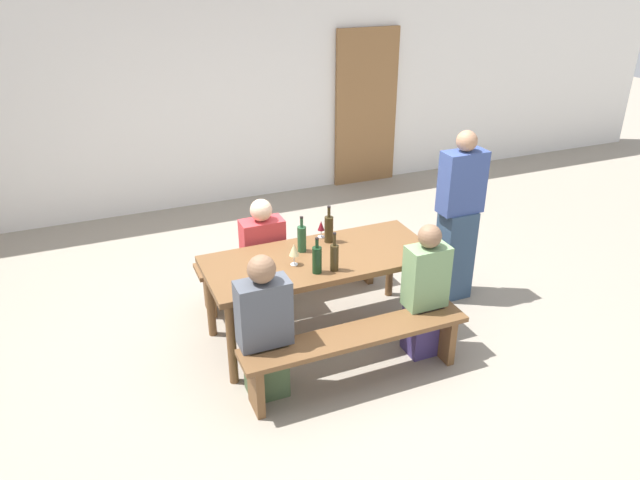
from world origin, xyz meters
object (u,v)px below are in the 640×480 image
bench_far (291,262)px  wine_bottle_2 (317,259)px  wine_bottle_3 (329,229)px  wine_glass_0 (294,250)px  wine_bottle_0 (302,238)px  seated_guest_near_0 (265,331)px  wine_bottle_1 (334,257)px  seated_guest_far_0 (263,260)px  bench_near (356,344)px  standing_host (458,221)px  wooden_door (366,108)px  tasting_table (320,265)px  seated_guest_near_1 (425,294)px  wine_glass_1 (321,226)px

bench_far → wine_bottle_2: size_ratio=5.97×
wine_bottle_3 → wine_glass_0: bearing=-146.6°
wine_bottle_0 → seated_guest_near_0: bearing=-128.7°
wine_glass_0 → wine_bottle_1: bearing=-38.3°
wine_glass_0 → seated_guest_far_0: 0.71m
wine_bottle_0 → wine_bottle_2: wine_bottle_0 is taller
bench_near → wine_bottle_1: bearing=88.2°
wine_bottle_0 → wine_bottle_3: bearing=15.8°
wine_bottle_1 → standing_host: (1.40, 0.37, -0.09)m
wooden_door → seated_guest_near_0: size_ratio=1.82×
wine_bottle_1 → wine_bottle_2: bearing=173.6°
bench_far → wine_bottle_3: wine_bottle_3 is taller
wooden_door → wine_bottle_1: 4.07m
bench_near → tasting_table: bearing=90.0°
standing_host → bench_far: bearing=-22.6°
wine_bottle_3 → seated_guest_near_0: (-0.84, -0.78, -0.33)m
seated_guest_near_0 → wine_bottle_2: bearing=-59.6°
wine_bottle_0 → seated_guest_near_1: size_ratio=0.27×
wooden_door → wine_bottle_1: wooden_door is taller
tasting_table → wine_glass_1: bearing=65.8°
wine_bottle_1 → seated_guest_near_0: seated_guest_near_0 is taller
wine_bottle_1 → wine_bottle_2: size_ratio=1.08×
seated_guest_far_0 → standing_host: standing_host is taller
wine_glass_1 → seated_guest_near_0: seated_guest_near_0 is taller
wine_glass_0 → seated_guest_near_1: size_ratio=0.16×
seated_guest_near_0 → standing_host: bearing=-72.1°
bench_far → wine_bottle_0: bearing=-100.2°
wine_bottle_3 → seated_guest_near_0: 1.19m
wooden_door → seated_guest_far_0: wooden_door is taller
seated_guest_far_0 → wine_glass_0: bearing=6.8°
wine_bottle_3 → seated_guest_near_1: seated_guest_near_1 is taller
seated_guest_near_1 → standing_host: bearing=-48.1°
wine_bottle_0 → standing_host: (1.51, -0.03, -0.09)m
seated_guest_far_0 → standing_host: 1.80m
bench_near → seated_guest_far_0: bearing=104.1°
bench_near → standing_host: size_ratio=1.10×
wine_bottle_1 → wine_glass_1: wine_bottle_1 is taller
wine_bottle_3 → seated_guest_far_0: bearing=146.6°
standing_host → seated_guest_near_1: bearing=41.9°
wine_bottle_3 → standing_host: (1.24, -0.11, -0.09)m
wine_bottle_2 → wine_glass_1: size_ratio=1.96×
wine_bottle_3 → wine_glass_0: 0.50m
wine_glass_0 → seated_guest_near_1: seated_guest_near_1 is taller
wooden_door → seated_guest_near_1: wooden_door is taller
wine_glass_1 → seated_guest_far_0: size_ratio=0.14×
wine_bottle_3 → wine_glass_1: bearing=103.7°
seated_guest_near_0 → standing_host: 2.19m
wooden_door → wine_bottle_2: size_ratio=7.03×
wine_bottle_1 → seated_guest_near_1: size_ratio=0.28×
wine_bottle_2 → wine_bottle_3: 0.55m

